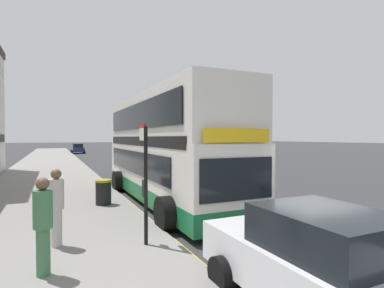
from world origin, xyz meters
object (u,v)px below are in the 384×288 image
Objects in this scene: parked_car_navy_far at (78,149)px; pedestrian_waiting_near_sign at (43,222)px; double_decker_bus at (165,152)px; bus_stop_sign at (145,174)px; parked_car_white_across at (322,265)px; litter_bin at (103,192)px; parked_car_silver_ahead at (167,157)px; pedestrian_further_back at (56,204)px.

pedestrian_waiting_near_sign is at bearing -95.48° from parked_car_navy_far.
bus_stop_sign is (-2.29, -5.03, -0.27)m from double_decker_bus.
pedestrian_waiting_near_sign is at bearing 143.30° from parked_car_white_across.
parked_car_navy_far is at bearing 87.23° from litter_bin.
double_decker_bus is 15.80m from parked_car_silver_ahead.
parked_car_navy_far is 4.50× the size of litter_bin.
double_decker_bus is 2.62× the size of parked_car_white_across.
double_decker_bus is at bearing 6.96° from litter_bin.
parked_car_navy_far and parked_car_silver_ahead have the same top height.
parked_car_silver_ahead is at bearing 68.56° from bus_stop_sign.
bus_stop_sign reaches higher than parked_car_navy_far.
litter_bin is (-2.56, -0.31, -1.45)m from double_decker_bus.
parked_car_navy_far is at bearing 87.84° from bus_stop_sign.
parked_car_navy_far is at bearing 85.42° from pedestrian_further_back.
bus_stop_sign is 1.59× the size of pedestrian_further_back.
parked_car_navy_far is 47.51m from pedestrian_waiting_near_sign.
double_decker_bus reaches higher than parked_car_white_across.
double_decker_bus reaches higher than pedestrian_waiting_near_sign.
parked_car_navy_far is 27.38m from parked_car_silver_ahead.
litter_bin is at bearing 103.67° from parked_car_white_across.
parked_car_navy_far is 1.00× the size of parked_car_silver_ahead.
litter_bin is at bearing -173.04° from double_decker_bus.
parked_car_white_across and parked_car_navy_far have the same top height.
parked_car_white_across is 24.36m from parked_car_silver_ahead.
double_decker_bus reaches higher than parked_car_silver_ahead.
parked_car_white_across is 50.27m from parked_car_navy_far.
bus_stop_sign is 3.05× the size of litter_bin.
pedestrian_further_back reaches higher than parked_car_white_across.
parked_car_silver_ahead is (6.02, -26.71, 0.00)m from parked_car_navy_far.
bus_stop_sign reaches higher than pedestrian_further_back.
pedestrian_waiting_near_sign reaches higher than parked_car_white_across.
pedestrian_further_back is (-1.92, 0.67, -0.67)m from bus_stop_sign.
double_decker_bus is 7.43m from pedestrian_waiting_near_sign.
parked_car_white_across is 1.00× the size of parked_car_navy_far.
parked_car_silver_ahead is 22.90m from pedestrian_waiting_near_sign.
parked_car_white_across and parked_car_silver_ahead have the same top height.
bus_stop_sign reaches higher than parked_car_silver_ahead.
parked_car_silver_ahead is at bearing 69.64° from double_decker_bus.
bus_stop_sign is 0.68× the size of parked_car_silver_ahead.
pedestrian_waiting_near_sign reaches higher than pedestrian_further_back.
double_decker_bus is 6.12× the size of pedestrian_further_back.
bus_stop_sign is at bearing -92.92° from parked_car_navy_far.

